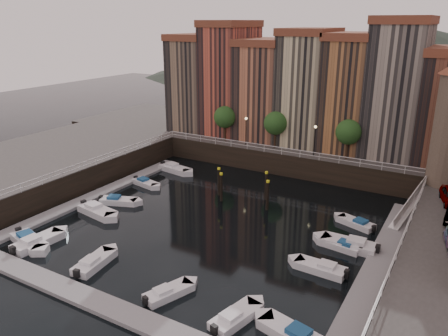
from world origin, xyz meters
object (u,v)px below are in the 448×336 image
Objects in this scene: gangway at (411,203)px; boat_left_2 at (118,201)px; boat_left_1 at (97,211)px; boat_left_0 at (29,241)px; mooring_pilings at (243,188)px.

gangway is 1.85× the size of boat_left_2.
gangway reaches higher than boat_left_1.
mooring_pilings is at bearing 71.25° from boat_left_0.
mooring_pilings is (-17.44, -4.36, -0.27)m from gangway.
boat_left_0 is 11.45m from boat_left_2.
gangway is 33.30m from boat_left_1.
mooring_pilings is 22.97m from boat_left_0.
gangway is at bearing 1.74° from boat_left_2.
boat_left_0 reaches higher than boat_left_2.
boat_left_1 is at bearing 100.85° from boat_left_0.
boat_left_1 reaches higher than boat_left_0.
boat_left_0 is at bearing -141.73° from gangway.
gangway is 31.95m from boat_left_2.
boat_left_1 is (-29.44, -15.48, -1.52)m from gangway.
gangway reaches higher than boat_left_2.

